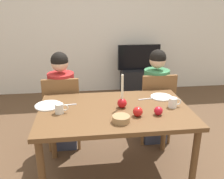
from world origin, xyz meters
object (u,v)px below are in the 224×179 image
at_px(tv, 139,57).
at_px(apple_near_candle, 158,111).
at_px(chair_right, 156,104).
at_px(person_right_child, 155,98).
at_px(person_left_child, 63,103).
at_px(apple_by_left_plate, 138,112).
at_px(chair_left, 63,108).
at_px(tv_stand, 138,81).
at_px(bowl_walnuts, 121,119).
at_px(candle_centerpiece, 122,101).
at_px(mug_left, 60,108).
at_px(plate_right, 161,97).
at_px(dining_table, 115,117).
at_px(mug_right, 173,102).
at_px(plate_left, 48,105).

relative_size(tv, apple_near_candle, 10.20).
bearing_deg(chair_right, person_right_child, 90.00).
bearing_deg(person_left_child, apple_by_left_plate, -48.92).
xyz_separation_m(chair_left, person_right_child, (1.12, 0.03, 0.06)).
bearing_deg(tv_stand, bowl_walnuts, -106.31).
bearing_deg(candle_centerpiece, person_left_child, 134.29).
bearing_deg(candle_centerpiece, mug_left, -175.09).
height_order(person_right_child, apple_by_left_plate, person_right_child).
distance_m(person_right_child, apple_by_left_plate, 0.94).
height_order(chair_left, plate_right, chair_left).
distance_m(dining_table, candle_centerpiece, 0.17).
bearing_deg(tv_stand, dining_table, -108.46).
height_order(dining_table, chair_right, chair_right).
relative_size(person_left_child, mug_right, 9.52).
bearing_deg(plate_right, candle_centerpiece, -155.88).
height_order(person_left_child, apple_by_left_plate, person_left_child).
relative_size(plate_right, mug_right, 1.80).
relative_size(candle_centerpiece, plate_left, 1.27).
height_order(person_left_child, person_right_child, same).
height_order(candle_centerpiece, plate_left, candle_centerpiece).
bearing_deg(chair_right, plate_left, -159.08).
relative_size(chair_right, apple_by_left_plate, 10.44).
height_order(mug_right, apple_by_left_plate, mug_right).
distance_m(plate_right, mug_left, 1.05).
xyz_separation_m(person_right_child, tv_stand, (0.18, 1.66, -0.33)).
xyz_separation_m(plate_left, apple_near_candle, (0.98, -0.32, 0.03)).
distance_m(person_left_child, mug_right, 1.29).
bearing_deg(bowl_walnuts, chair_left, 122.19).
bearing_deg(plate_right, dining_table, -156.79).
bearing_deg(candle_centerpiece, plate_right, 24.12).
relative_size(person_right_child, apple_by_left_plate, 13.59).
xyz_separation_m(dining_table, bowl_walnuts, (0.02, -0.26, 0.11)).
relative_size(tv, apple_by_left_plate, 9.16).
height_order(chair_right, tv_stand, chair_right).
bearing_deg(person_left_child, chair_left, -90.00).
xyz_separation_m(mug_left, bowl_walnuts, (0.52, -0.24, -0.02)).
height_order(dining_table, tv_stand, dining_table).
distance_m(chair_left, tv, 2.14).
height_order(plate_right, bowl_walnuts, bowl_walnuts).
relative_size(chair_right, bowl_walnuts, 6.10).
xyz_separation_m(candle_centerpiece, plate_right, (0.45, 0.20, -0.06)).
relative_size(bowl_walnuts, apple_by_left_plate, 1.71).
distance_m(mug_left, apple_by_left_plate, 0.69).
bearing_deg(chair_right, tv, 84.02).
relative_size(mug_right, apple_near_candle, 1.59).
bearing_deg(dining_table, person_right_child, 47.31).
relative_size(dining_table, mug_left, 11.60).
relative_size(dining_table, chair_left, 1.56).
bearing_deg(mug_right, person_left_child, 148.36).
xyz_separation_m(plate_left, mug_right, (1.17, -0.17, 0.04)).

